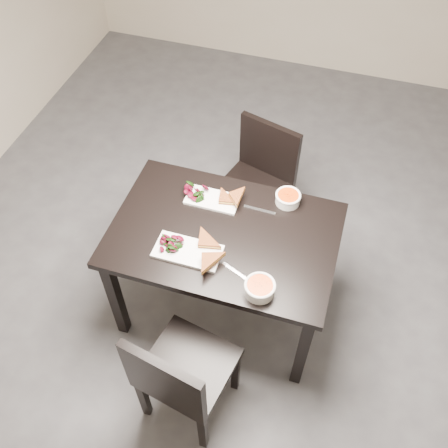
# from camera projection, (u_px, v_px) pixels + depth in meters

# --- Properties ---
(ground) EXTENTS (5.00, 5.00, 0.00)m
(ground) POSITION_uv_depth(u_px,v_px,m) (287.00, 278.00, 3.37)
(ground) COLOR #47474C
(ground) RESTS_ON ground
(room_shell) EXTENTS (5.02, 5.02, 2.81)m
(room_shell) POSITION_uv_depth(u_px,v_px,m) (333.00, 18.00, 1.95)
(room_shell) COLOR beige
(room_shell) RESTS_ON ground
(table) EXTENTS (1.20, 0.80, 0.75)m
(table) POSITION_uv_depth(u_px,v_px,m) (224.00, 244.00, 2.74)
(table) COLOR black
(table) RESTS_ON ground
(chair_near) EXTENTS (0.49, 0.49, 0.85)m
(chair_near) POSITION_uv_depth(u_px,v_px,m) (179.00, 375.00, 2.44)
(chair_near) COLOR black
(chair_near) RESTS_ON ground
(chair_far) EXTENTS (0.52, 0.52, 0.85)m
(chair_far) POSITION_uv_depth(u_px,v_px,m) (259.00, 177.00, 3.29)
(chair_far) COLOR black
(chair_far) RESTS_ON ground
(plate_near) EXTENTS (0.34, 0.17, 0.02)m
(plate_near) POSITION_uv_depth(u_px,v_px,m) (188.00, 251.00, 2.57)
(plate_near) COLOR white
(plate_near) RESTS_ON table
(sandwich_near) EXTENTS (0.19, 0.16, 0.06)m
(sandwich_near) POSITION_uv_depth(u_px,v_px,m) (200.00, 248.00, 2.54)
(sandwich_near) COLOR #A44F22
(sandwich_near) RESTS_ON plate_near
(salad_near) EXTENTS (0.11, 0.10, 0.05)m
(salad_near) POSITION_uv_depth(u_px,v_px,m) (169.00, 243.00, 2.56)
(salad_near) COLOR black
(salad_near) RESTS_ON plate_near
(soup_bowl_near) EXTENTS (0.15, 0.15, 0.07)m
(soup_bowl_near) POSITION_uv_depth(u_px,v_px,m) (260.00, 288.00, 2.40)
(soup_bowl_near) COLOR white
(soup_bowl_near) RESTS_ON table
(cutlery_near) EXTENTS (0.17, 0.08, 0.00)m
(cutlery_near) POSITION_uv_depth(u_px,v_px,m) (237.00, 272.00, 2.50)
(cutlery_near) COLOR silver
(cutlery_near) RESTS_ON table
(plate_far) EXTENTS (0.30, 0.15, 0.01)m
(plate_far) POSITION_uv_depth(u_px,v_px,m) (212.00, 199.00, 2.80)
(plate_far) COLOR white
(plate_far) RESTS_ON table
(sandwich_far) EXTENTS (0.17, 0.14, 0.05)m
(sandwich_far) POSITION_uv_depth(u_px,v_px,m) (223.00, 200.00, 2.75)
(sandwich_far) COLOR #A44F22
(sandwich_far) RESTS_ON plate_far
(salad_far) EXTENTS (0.09, 0.08, 0.04)m
(salad_far) POSITION_uv_depth(u_px,v_px,m) (195.00, 192.00, 2.80)
(salad_far) COLOR black
(salad_far) RESTS_ON plate_far
(soup_bowl_far) EXTENTS (0.14, 0.14, 0.06)m
(soup_bowl_far) POSITION_uv_depth(u_px,v_px,m) (288.00, 198.00, 2.77)
(soup_bowl_far) COLOR white
(soup_bowl_far) RESTS_ON table
(cutlery_far) EXTENTS (0.18, 0.02, 0.00)m
(cutlery_far) POSITION_uv_depth(u_px,v_px,m) (260.00, 210.00, 2.76)
(cutlery_far) COLOR silver
(cutlery_far) RESTS_ON table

